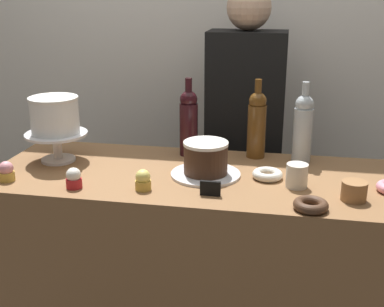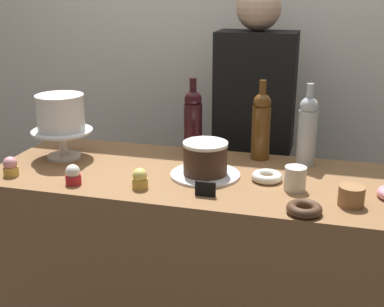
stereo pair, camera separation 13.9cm
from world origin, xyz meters
name	(u,v)px [view 1 (the left image)]	position (x,y,z in m)	size (l,w,h in m)	color
back_wall	(223,45)	(0.00, 0.88, 1.30)	(6.00, 0.05, 2.60)	silver
display_counter	(192,278)	(0.00, 0.00, 0.46)	(1.54, 0.61, 0.91)	brown
cake_stand_pedestal	(57,142)	(-0.56, 0.04, 0.99)	(0.25, 0.25, 0.12)	silver
white_layer_cake	(55,115)	(-0.56, 0.04, 1.10)	(0.19, 0.19, 0.15)	white
silver_serving_platter	(206,174)	(0.05, -0.01, 0.92)	(0.26, 0.26, 0.01)	white
chocolate_round_cake	(206,157)	(0.05, -0.01, 0.98)	(0.17, 0.17, 0.12)	#3D2619
wine_bottle_clear	(303,127)	(0.41, 0.22, 1.06)	(0.08, 0.08, 0.33)	#B2BCC1
wine_bottle_dark_red	(189,122)	(-0.06, 0.22, 1.06)	(0.08, 0.08, 0.33)	black
wine_bottle_amber	(257,123)	(0.22, 0.24, 1.06)	(0.08, 0.08, 0.33)	#5B3814
cupcake_strawberry	(6,172)	(-0.65, -0.20, 0.95)	(0.06, 0.06, 0.07)	gold
cupcake_lemon	(143,180)	(-0.14, -0.19, 0.95)	(0.06, 0.06, 0.07)	gold
cupcake_vanilla	(74,178)	(-0.38, -0.22, 0.95)	(0.06, 0.06, 0.07)	red
donut_chocolate	(311,205)	(0.43, -0.25, 0.93)	(0.11, 0.11, 0.03)	#472D1E
donut_sugar	(267,174)	(0.28, 0.00, 0.93)	(0.11, 0.11, 0.03)	silver
cookie_stack	(354,191)	(0.57, -0.15, 0.95)	(0.08, 0.08, 0.07)	olive
price_sign_chalkboard	(210,188)	(0.10, -0.20, 0.94)	(0.07, 0.01, 0.05)	black
coffee_cup_ceramic	(297,176)	(0.39, -0.06, 0.96)	(0.08, 0.08, 0.08)	silver
barista_figure	(244,149)	(0.15, 0.56, 0.84)	(0.36, 0.22, 1.60)	black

